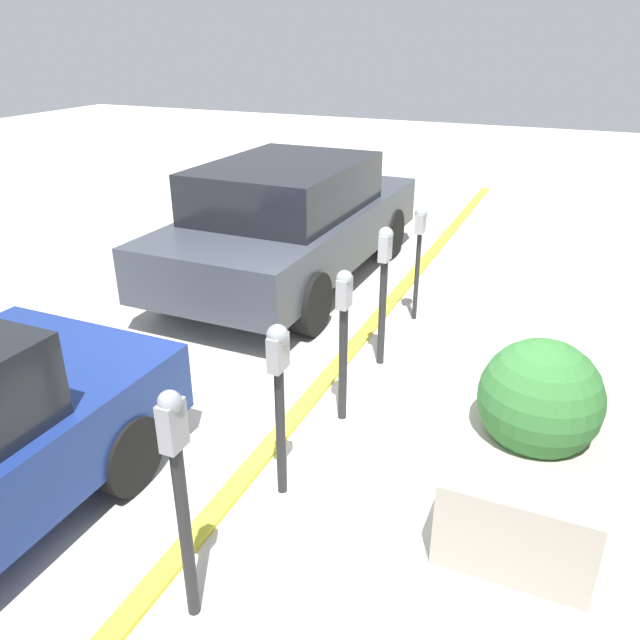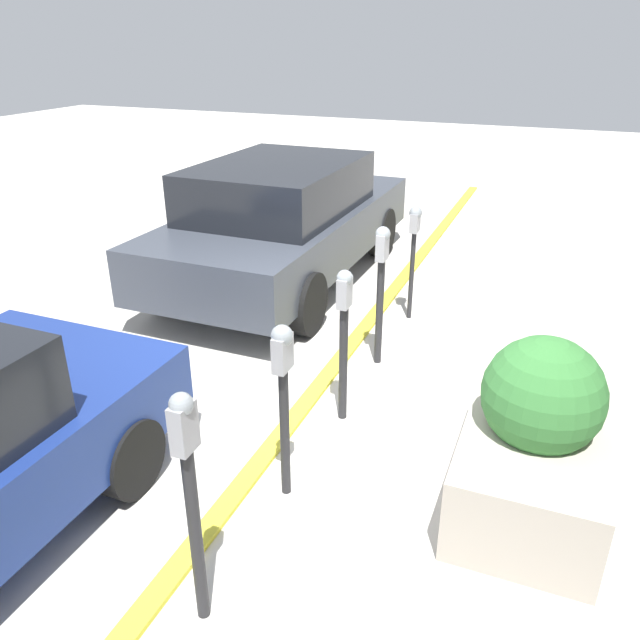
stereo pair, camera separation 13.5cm
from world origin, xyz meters
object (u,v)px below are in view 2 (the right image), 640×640
object	(u,v)px
parking_meter_farthest	(414,238)
planter_box	(535,441)
parking_meter_nearest	(190,485)
parking_meter_fourth	(381,276)
parking_meter_middle	(344,327)
parked_car_middle	(284,220)
parking_meter_second	(283,383)

from	to	relation	value
parking_meter_farthest	planter_box	bearing A→B (deg)	-150.35
parking_meter_nearest	parking_meter_fourth	xyz separation A→B (m)	(3.38, -0.04, 0.00)
parking_meter_middle	parked_car_middle	xyz separation A→B (m)	(2.89, 1.89, -0.04)
parking_meter_nearest	parked_car_middle	bearing A→B (deg)	19.65
parking_meter_middle	parked_car_middle	distance (m)	3.45
planter_box	parked_car_middle	world-z (taller)	parked_car_middle
parking_meter_middle	parking_meter_fourth	bearing A→B (deg)	0.59
parking_meter_nearest	parking_meter_middle	bearing A→B (deg)	-1.26
parking_meter_second	parked_car_middle	size ratio (longest dim) A/B	0.29
parking_meter_fourth	parking_meter_nearest	bearing A→B (deg)	179.35
parking_meter_second	parking_meter_farthest	world-z (taller)	parking_meter_second
parking_meter_fourth	parked_car_middle	size ratio (longest dim) A/B	0.31
parking_meter_middle	planter_box	size ratio (longest dim) A/B	0.85
parked_car_middle	parking_meter_farthest	bearing A→B (deg)	-105.86
planter_box	parking_meter_nearest	bearing A→B (deg)	136.21
parking_meter_nearest	parking_meter_farthest	bearing A→B (deg)	-0.81
parking_meter_middle	parked_car_middle	world-z (taller)	parked_car_middle
parking_meter_nearest	parking_meter_middle	size ratio (longest dim) A/B	1.09
parking_meter_middle	parking_meter_fourth	world-z (taller)	parking_meter_fourth
parking_meter_fourth	parking_meter_middle	bearing A→B (deg)	-179.41
parking_meter_farthest	parked_car_middle	xyz separation A→B (m)	(0.57, 1.91, -0.14)
parking_meter_fourth	planter_box	world-z (taller)	parking_meter_fourth
parking_meter_middle	planter_box	bearing A→B (deg)	-107.57
parking_meter_farthest	parked_car_middle	size ratio (longest dim) A/B	0.29
parking_meter_middle	parking_meter_fourth	distance (m)	1.11
parking_meter_second	parking_meter_middle	xyz separation A→B (m)	(1.09, -0.05, -0.05)
parking_meter_fourth	parked_car_middle	world-z (taller)	parked_car_middle
parking_meter_nearest	parking_meter_fourth	size ratio (longest dim) A/B	1.05
parking_meter_nearest	parking_meter_second	distance (m)	1.18
parking_meter_second	planter_box	distance (m)	1.83
parking_meter_nearest	planter_box	bearing A→B (deg)	-43.79
parking_meter_second	parking_meter_nearest	bearing A→B (deg)	-179.99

